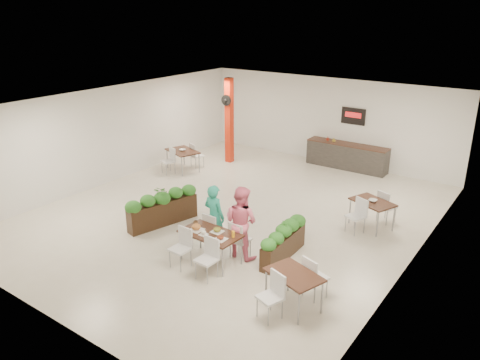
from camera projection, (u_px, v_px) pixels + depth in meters
name	position (u px, v px, depth m)	size (l,w,h in m)	color
ground	(235.00, 213.00, 13.56)	(12.00, 12.00, 0.00)	beige
room_shell	(234.00, 146.00, 12.86)	(10.10, 12.10, 3.22)	white
red_column	(229.00, 120.00, 17.52)	(0.40, 0.41, 3.20)	red
service_counter	(347.00, 155.00, 17.17)	(3.00, 0.64, 2.20)	#292724
main_table	(210.00, 237.00, 10.74)	(1.43, 1.67, 0.92)	black
diner_man	(214.00, 216.00, 11.39)	(0.59, 0.39, 1.62)	teal
diner_woman	(241.00, 222.00, 10.94)	(0.86, 0.67, 1.76)	pink
planter_left	(163.00, 206.00, 12.67)	(0.84, 2.07, 1.12)	black
planter_right	(284.00, 239.00, 10.96)	(0.45, 1.83, 0.95)	black
side_table_a	(183.00, 154.00, 16.90)	(1.43, 1.67, 0.92)	black
side_table_b	(372.00, 206.00, 12.48)	(1.30, 1.66, 0.92)	black
side_table_c	(294.00, 280.00, 9.09)	(1.26, 1.67, 0.92)	black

